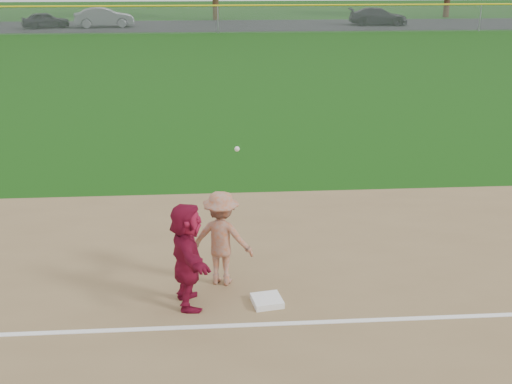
{
  "coord_description": "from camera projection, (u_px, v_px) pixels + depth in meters",
  "views": [
    {
      "loc": [
        -0.78,
        -9.1,
        5.15
      ],
      "look_at": [
        0.0,
        1.5,
        1.3
      ],
      "focal_mm": 45.0,
      "sensor_mm": 36.0,
      "label": 1
    }
  ],
  "objects": [
    {
      "name": "parking_asphalt",
      "position": [
        217.0,
        26.0,
        53.47
      ],
      "size": [
        120.0,
        10.0,
        0.01
      ],
      "primitive_type": "cube",
      "color": "black",
      "rests_on": "ground"
    },
    {
      "name": "outfield_fence",
      "position": [
        218.0,
        6.0,
        47.18
      ],
      "size": [
        110.0,
        0.12,
        110.0
      ],
      "color": "#999EA0",
      "rests_on": "ground"
    },
    {
      "name": "car_left",
      "position": [
        46.0,
        20.0,
        51.15
      ],
      "size": [
        3.98,
        2.64,
        1.26
      ],
      "primitive_type": "imported",
      "rotation": [
        0.0,
        0.0,
        1.91
      ],
      "color": "black",
      "rests_on": "parking_asphalt"
    },
    {
      "name": "base_runner",
      "position": [
        187.0,
        255.0,
        9.86
      ],
      "size": [
        0.76,
        1.65,
        1.71
      ],
      "primitive_type": "imported",
      "rotation": [
        0.0,
        0.0,
        1.73
      ],
      "color": "maroon",
      "rests_on": "infield_dirt"
    },
    {
      "name": "ground",
      "position": [
        263.0,
        299.0,
        10.34
      ],
      "size": [
        160.0,
        160.0,
        0.0
      ],
      "primitive_type": "plane",
      "color": "#14430D",
      "rests_on": "ground"
    },
    {
      "name": "first_base_play",
      "position": [
        222.0,
        238.0,
        10.58
      ],
      "size": [
        1.17,
        0.87,
        2.44
      ],
      "color": "gray",
      "rests_on": "infield_dirt"
    },
    {
      "name": "car_mid",
      "position": [
        104.0,
        17.0,
        51.78
      ],
      "size": [
        4.95,
        2.45,
        1.56
      ],
      "primitive_type": "imported",
      "rotation": [
        0.0,
        0.0,
        1.75
      ],
      "color": "#525459",
      "rests_on": "parking_asphalt"
    },
    {
      "name": "car_right",
      "position": [
        378.0,
        16.0,
        53.52
      ],
      "size": [
        5.06,
        2.48,
        1.42
      ],
      "primitive_type": "imported",
      "rotation": [
        0.0,
        0.0,
        1.47
      ],
      "color": "black",
      "rests_on": "parking_asphalt"
    },
    {
      "name": "first_base",
      "position": [
        267.0,
        301.0,
        10.15
      ],
      "size": [
        0.52,
        0.52,
        0.1
      ],
      "primitive_type": "cube",
      "rotation": [
        0.0,
        0.0,
        0.17
      ],
      "color": "white",
      "rests_on": "infield_dirt"
    },
    {
      "name": "foul_line",
      "position": [
        267.0,
        324.0,
        9.58
      ],
      "size": [
        60.0,
        0.1,
        0.01
      ],
      "primitive_type": "cube",
      "color": "white",
      "rests_on": "infield_dirt"
    }
  ]
}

